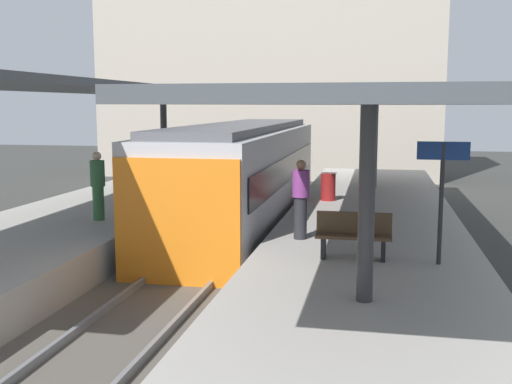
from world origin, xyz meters
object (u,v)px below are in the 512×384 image
platform_sign (442,175)px  passenger_near_bench (301,198)px  commuter_train (243,177)px  platform_bench (354,234)px  passenger_mid_platform (98,185)px  litter_bin (328,187)px

platform_sign → passenger_near_bench: size_ratio=1.30×
commuter_train → platform_bench: bearing=-61.0°
platform_bench → passenger_mid_platform: bearing=157.5°
litter_bin → commuter_train: bearing=-167.5°
commuter_train → passenger_near_bench: 5.44m
platform_bench → passenger_near_bench: bearing=128.7°
commuter_train → litter_bin: commuter_train is taller
litter_bin → passenger_mid_platform: 6.88m
platform_bench → passenger_near_bench: (-1.18, 1.48, 0.42)m
litter_bin → passenger_near_bench: (-0.15, -5.46, 0.48)m
passenger_near_bench → passenger_mid_platform: 5.34m
litter_bin → platform_sign: bearing=-70.0°
litter_bin → passenger_near_bench: passenger_near_bench is taller
commuter_train → litter_bin: 2.58m
passenger_mid_platform → platform_bench: bearing=-22.5°
platform_sign → passenger_mid_platform: bearing=160.6°
litter_bin → passenger_near_bench: size_ratio=0.47×
commuter_train → passenger_mid_platform: bearing=-127.5°
commuter_train → passenger_near_bench: size_ratio=7.30×
platform_sign → passenger_near_bench: bearing=149.4°
passenger_mid_platform → commuter_train: bearing=52.5°
passenger_near_bench → litter_bin: bearing=88.4°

